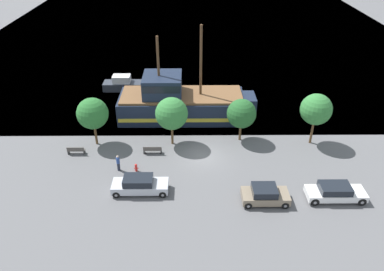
{
  "coord_description": "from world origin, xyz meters",
  "views": [
    {
      "loc": [
        -1.38,
        -30.52,
        20.76
      ],
      "look_at": [
        -1.13,
        2.0,
        1.2
      ],
      "focal_mm": 35.0,
      "sensor_mm": 36.0,
      "label": 1
    }
  ],
  "objects_px": {
    "parked_car_curb_rear": "(140,185)",
    "bench_promenade_west": "(76,150)",
    "moored_boat_dockside": "(125,84)",
    "parked_car_curb_mid": "(335,192)",
    "bench_promenade_east": "(153,150)",
    "pedestrian_walking_near": "(118,163)",
    "pirate_ship": "(180,102)",
    "fire_hydrant": "(136,167)",
    "parked_car_curb_front": "(265,195)"
  },
  "relations": [
    {
      "from": "parked_car_curb_mid",
      "to": "parked_car_curb_rear",
      "type": "bearing_deg",
      "value": 176.31
    },
    {
      "from": "parked_car_curb_front",
      "to": "parked_car_curb_rear",
      "type": "relative_size",
      "value": 0.81
    },
    {
      "from": "pirate_ship",
      "to": "parked_car_curb_rear",
      "type": "height_order",
      "value": "pirate_ship"
    },
    {
      "from": "pirate_ship",
      "to": "bench_promenade_east",
      "type": "relative_size",
      "value": 8.54
    },
    {
      "from": "parked_car_curb_rear",
      "to": "parked_car_curb_mid",
      "type": "bearing_deg",
      "value": -3.69
    },
    {
      "from": "parked_car_curb_rear",
      "to": "bench_promenade_west",
      "type": "height_order",
      "value": "parked_car_curb_rear"
    },
    {
      "from": "pirate_ship",
      "to": "parked_car_curb_mid",
      "type": "distance_m",
      "value": 19.86
    },
    {
      "from": "moored_boat_dockside",
      "to": "parked_car_curb_mid",
      "type": "distance_m",
      "value": 30.77
    },
    {
      "from": "parked_car_curb_rear",
      "to": "bench_promenade_west",
      "type": "distance_m",
      "value": 9.12
    },
    {
      "from": "parked_car_curb_front",
      "to": "bench_promenade_east",
      "type": "xyz_separation_m",
      "value": [
        -9.88,
        7.24,
        -0.28
      ]
    },
    {
      "from": "pirate_ship",
      "to": "moored_boat_dockside",
      "type": "height_order",
      "value": "pirate_ship"
    },
    {
      "from": "parked_car_curb_front",
      "to": "parked_car_curb_mid",
      "type": "height_order",
      "value": "parked_car_curb_front"
    },
    {
      "from": "pedestrian_walking_near",
      "to": "bench_promenade_east",
      "type": "bearing_deg",
      "value": 43.54
    },
    {
      "from": "pirate_ship",
      "to": "fire_hydrant",
      "type": "relative_size",
      "value": 20.39
    },
    {
      "from": "pirate_ship",
      "to": "parked_car_curb_mid",
      "type": "height_order",
      "value": "pirate_ship"
    },
    {
      "from": "parked_car_curb_mid",
      "to": "parked_car_curb_rear",
      "type": "height_order",
      "value": "parked_car_curb_rear"
    },
    {
      "from": "parked_car_curb_front",
      "to": "pedestrian_walking_near",
      "type": "distance_m",
      "value": 13.55
    },
    {
      "from": "moored_boat_dockside",
      "to": "bench_promenade_west",
      "type": "xyz_separation_m",
      "value": [
        -2.54,
        -15.73,
        -0.31
      ]
    },
    {
      "from": "parked_car_curb_mid",
      "to": "moored_boat_dockside",
      "type": "bearing_deg",
      "value": 132.62
    },
    {
      "from": "parked_car_curb_front",
      "to": "fire_hydrant",
      "type": "height_order",
      "value": "parked_car_curb_front"
    },
    {
      "from": "parked_car_curb_mid",
      "to": "fire_hydrant",
      "type": "distance_m",
      "value": 17.55
    },
    {
      "from": "fire_hydrant",
      "to": "bench_promenade_east",
      "type": "relative_size",
      "value": 0.42
    },
    {
      "from": "parked_car_curb_mid",
      "to": "bench_promenade_west",
      "type": "distance_m",
      "value": 24.37
    },
    {
      "from": "fire_hydrant",
      "to": "bench_promenade_west",
      "type": "height_order",
      "value": "bench_promenade_west"
    },
    {
      "from": "moored_boat_dockside",
      "to": "parked_car_curb_mid",
      "type": "xyz_separation_m",
      "value": [
        20.83,
        -22.64,
        -0.04
      ]
    },
    {
      "from": "parked_car_curb_rear",
      "to": "bench_promenade_west",
      "type": "bearing_deg",
      "value": 140.04
    },
    {
      "from": "bench_promenade_east",
      "to": "pedestrian_walking_near",
      "type": "height_order",
      "value": "pedestrian_walking_near"
    },
    {
      "from": "fire_hydrant",
      "to": "parked_car_curb_front",
      "type": "bearing_deg",
      "value": -21.27
    },
    {
      "from": "pirate_ship",
      "to": "moored_boat_dockside",
      "type": "xyz_separation_m",
      "value": [
        -7.65,
        7.84,
        -1.12
      ]
    },
    {
      "from": "pedestrian_walking_near",
      "to": "bench_promenade_west",
      "type": "bearing_deg",
      "value": 149.63
    },
    {
      "from": "parked_car_curb_mid",
      "to": "bench_promenade_east",
      "type": "relative_size",
      "value": 2.66
    },
    {
      "from": "parked_car_curb_front",
      "to": "bench_promenade_east",
      "type": "bearing_deg",
      "value": 143.76
    },
    {
      "from": "bench_promenade_west",
      "to": "parked_car_curb_front",
      "type": "bearing_deg",
      "value": -22.42
    },
    {
      "from": "parked_car_curb_rear",
      "to": "bench_promenade_east",
      "type": "height_order",
      "value": "parked_car_curb_rear"
    },
    {
      "from": "pirate_ship",
      "to": "pedestrian_walking_near",
      "type": "height_order",
      "value": "pirate_ship"
    },
    {
      "from": "bench_promenade_east",
      "to": "bench_promenade_west",
      "type": "height_order",
      "value": "same"
    },
    {
      "from": "parked_car_curb_mid",
      "to": "bench_promenade_west",
      "type": "xyz_separation_m",
      "value": [
        -23.37,
        6.91,
        -0.27
      ]
    },
    {
      "from": "parked_car_curb_mid",
      "to": "pirate_ship",
      "type": "bearing_deg",
      "value": 131.69
    },
    {
      "from": "moored_boat_dockside",
      "to": "parked_car_curb_front",
      "type": "xyz_separation_m",
      "value": [
        14.91,
        -22.93,
        -0.03
      ]
    },
    {
      "from": "moored_boat_dockside",
      "to": "parked_car_curb_front",
      "type": "distance_m",
      "value": 27.36
    },
    {
      "from": "fire_hydrant",
      "to": "bench_promenade_east",
      "type": "distance_m",
      "value": 3.17
    },
    {
      "from": "pirate_ship",
      "to": "parked_car_curb_front",
      "type": "height_order",
      "value": "pirate_ship"
    },
    {
      "from": "parked_car_curb_front",
      "to": "parked_car_curb_rear",
      "type": "height_order",
      "value": "parked_car_curb_rear"
    },
    {
      "from": "parked_car_curb_mid",
      "to": "pedestrian_walking_near",
      "type": "height_order",
      "value": "pedestrian_walking_near"
    },
    {
      "from": "moored_boat_dockside",
      "to": "pedestrian_walking_near",
      "type": "xyz_separation_m",
      "value": [
        2.12,
        -18.46,
        0.08
      ]
    },
    {
      "from": "pirate_ship",
      "to": "bench_promenade_east",
      "type": "height_order",
      "value": "pirate_ship"
    },
    {
      "from": "moored_boat_dockside",
      "to": "bench_promenade_east",
      "type": "xyz_separation_m",
      "value": [
        5.04,
        -15.69,
        -0.3
      ]
    },
    {
      "from": "pedestrian_walking_near",
      "to": "parked_car_curb_mid",
      "type": "bearing_deg",
      "value": -12.59
    },
    {
      "from": "moored_boat_dockside",
      "to": "fire_hydrant",
      "type": "distance_m",
      "value": 18.97
    },
    {
      "from": "moored_boat_dockside",
      "to": "bench_promenade_east",
      "type": "relative_size",
      "value": 3.19
    }
  ]
}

